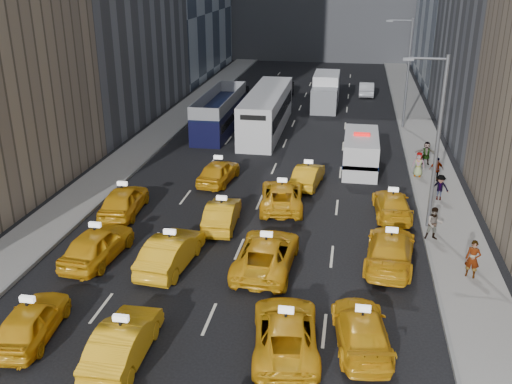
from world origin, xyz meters
TOP-DOWN VIEW (x-y plane):
  - ground at (0.00, 0.00)m, footprint 160.00×160.00m
  - sidewalk_west at (-10.50, 25.00)m, footprint 3.00×90.00m
  - sidewalk_east at (10.50, 25.00)m, footprint 3.00×90.00m
  - curb_west at (-9.05, 25.00)m, footprint 0.15×90.00m
  - curb_east at (9.05, 25.00)m, footprint 0.15×90.00m
  - streetlight_near at (9.18, 12.00)m, footprint 2.15×0.22m
  - streetlight_far at (9.18, 32.00)m, footprint 2.15×0.22m
  - taxi_4 at (-6.17, -0.26)m, footprint 2.11×4.36m
  - taxi_5 at (-2.35, -0.85)m, footprint 1.62×4.46m
  - taxi_6 at (3.16, 0.73)m, footprint 2.94×5.23m
  - taxi_7 at (5.85, 1.35)m, footprint 2.49×4.82m
  - taxi_8 at (-6.32, 5.82)m, footprint 2.25×4.81m
  - taxi_9 at (-2.73, 5.78)m, footprint 2.07×4.84m
  - taxi_10 at (1.59, 6.38)m, footprint 2.67×5.48m
  - taxi_11 at (7.14, 7.74)m, footprint 2.65×5.43m
  - taxi_12 at (-7.14, 11.11)m, footprint 2.21×4.75m
  - taxi_13 at (-1.40, 10.40)m, footprint 1.75×4.38m
  - taxi_14 at (1.37, 13.54)m, footprint 2.90×5.33m
  - taxi_15 at (7.50, 13.35)m, footprint 2.17×4.70m
  - taxi_16 at (-3.09, 16.76)m, footprint 2.25×4.50m
  - taxi_17 at (2.55, 17.21)m, footprint 1.93×4.26m
  - nypd_van at (5.75, 20.97)m, footprint 3.00×6.09m
  - double_decker at (-5.82, 28.89)m, footprint 2.96×10.69m
  - city_bus at (-1.95, 29.28)m, footprint 3.67×13.12m
  - box_truck at (2.37, 38.61)m, footprint 2.37×6.92m
  - misc_car_0 at (5.97, 27.26)m, footprint 1.93×4.31m
  - misc_car_1 at (-7.00, 40.73)m, footprint 3.24×5.97m
  - misc_car_2 at (2.58, 45.60)m, footprint 2.03×4.70m
  - misc_car_3 at (-2.26, 44.79)m, footprint 2.26×4.67m
  - misc_car_4 at (6.34, 44.78)m, footprint 1.52×4.35m
  - pedestrian_0 at (10.60, 6.90)m, footprint 0.74×0.61m
  - pedestrian_1 at (9.38, 10.41)m, footprint 0.86×0.52m
  - pedestrian_2 at (10.32, 15.81)m, footprint 1.03×0.53m
  - pedestrian_3 at (10.47, 18.96)m, footprint 0.99×0.62m
  - pedestrian_4 at (9.45, 19.73)m, footprint 0.86×0.60m
  - pedestrian_5 at (10.19, 22.24)m, footprint 1.51×0.54m

SIDE VIEW (x-z plane):
  - ground at x=0.00m, z-range 0.00..0.00m
  - sidewalk_west at x=-10.50m, z-range 0.00..0.15m
  - sidewalk_east at x=10.50m, z-range 0.00..0.15m
  - curb_west at x=-9.05m, z-range 0.00..0.18m
  - curb_east at x=9.05m, z-range 0.00..0.18m
  - taxi_15 at x=7.50m, z-range 0.00..1.33m
  - taxi_7 at x=5.85m, z-range 0.00..1.34m
  - misc_car_2 at x=2.58m, z-range 0.00..1.35m
  - taxi_17 at x=2.55m, z-range 0.00..1.36m
  - misc_car_0 at x=5.97m, z-range 0.00..1.37m
  - taxi_6 at x=3.16m, z-range 0.00..1.38m
  - taxi_13 at x=-1.40m, z-range 0.00..1.41m
  - taxi_14 at x=1.37m, z-range 0.00..1.42m
  - misc_car_4 at x=6.34m, z-range 0.00..1.43m
  - taxi_4 at x=-6.17m, z-range 0.00..1.43m
  - taxi_5 at x=-2.35m, z-range 0.00..1.46m
  - taxi_16 at x=-3.09m, z-range 0.00..1.47m
  - taxi_10 at x=1.59m, z-range 0.00..1.50m
  - taxi_11 at x=7.14m, z-range 0.00..1.52m
  - misc_car_3 at x=-2.26m, z-range 0.00..1.54m
  - taxi_9 at x=-2.73m, z-range 0.00..1.55m
  - taxi_12 at x=-7.14m, z-range 0.00..1.58m
  - misc_car_1 at x=-7.00m, z-range 0.00..1.59m
  - taxi_8 at x=-6.32m, z-range 0.00..1.59m
  - pedestrian_2 at x=10.32m, z-range 0.15..1.68m
  - pedestrian_3 at x=10.47m, z-range 0.15..1.72m
  - pedestrian_5 at x=10.19m, z-range 0.15..1.75m
  - pedestrian_4 at x=9.45m, z-range 0.15..1.76m
  - pedestrian_1 at x=9.38m, z-range 0.15..1.85m
  - pedestrian_0 at x=10.60m, z-range 0.15..1.88m
  - nypd_van at x=5.75m, z-range -0.12..2.39m
  - double_decker at x=-5.82m, z-range -0.02..3.06m
  - box_truck at x=2.37m, z-range -0.03..3.14m
  - city_bus at x=-1.95m, z-range -0.01..3.33m
  - streetlight_near at x=9.18m, z-range 0.42..9.42m
  - streetlight_far at x=9.18m, z-range 0.42..9.42m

